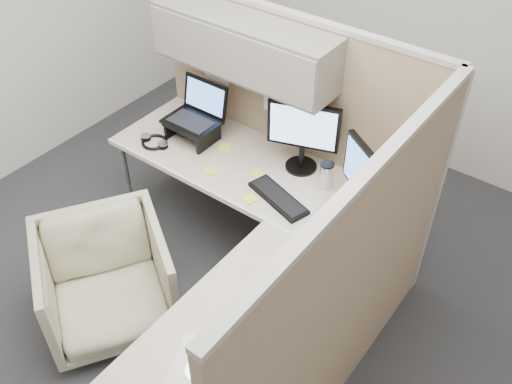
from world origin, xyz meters
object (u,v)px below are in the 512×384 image
Objects in this scene: desk at (246,227)px; keyboard at (278,198)px; monitor_left at (303,131)px; office_chair at (106,277)px.

keyboard is at bearing 81.43° from desk.
monitor_left reaches higher than keyboard.
office_chair reaches higher than desk.
office_chair is at bearing -135.55° from desk.
keyboard is (0.64, 0.85, 0.37)m from office_chair.
office_chair is (-0.60, -0.59, -0.31)m from desk.
keyboard reaches higher than office_chair.
office_chair is 1.13m from keyboard.
office_chair is 1.46m from monitor_left.
keyboard is at bearing -4.23° from office_chair.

